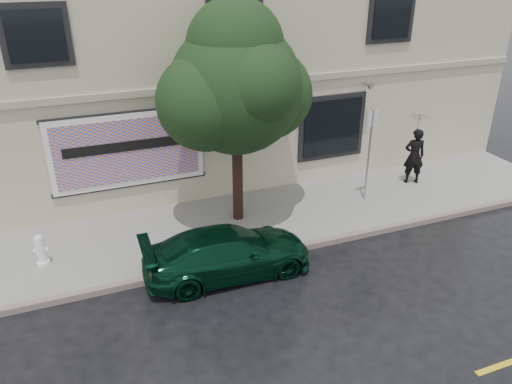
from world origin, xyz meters
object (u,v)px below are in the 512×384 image
object	(u,v)px
car	(228,252)
pedestrian	(414,156)
fire_hydrant	(41,250)
street_tree	(236,89)

from	to	relation	value
car	pedestrian	size ratio (longest dim) A/B	2.18
car	fire_hydrant	size ratio (longest dim) A/B	4.98
street_tree	car	bearing A→B (deg)	-114.93
street_tree	pedestrian	bearing A→B (deg)	2.21
pedestrian	street_tree	bearing A→B (deg)	21.56
car	fire_hydrant	xyz separation A→B (m)	(-4.13, 1.80, -0.04)
fire_hydrant	pedestrian	bearing A→B (deg)	20.48
car	fire_hydrant	distance (m)	4.51
street_tree	fire_hydrant	world-z (taller)	street_tree
pedestrian	street_tree	world-z (taller)	street_tree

